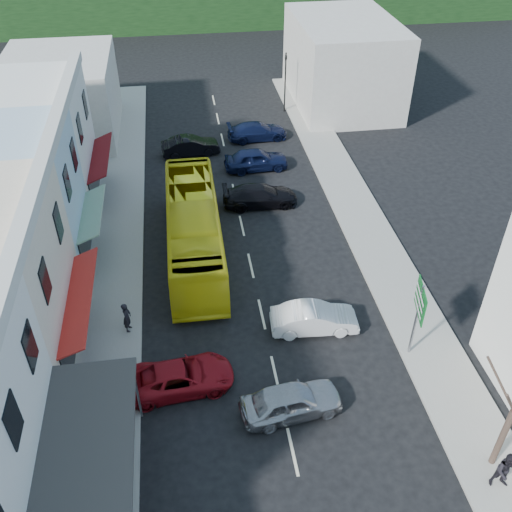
{
  "coord_description": "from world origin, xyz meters",
  "views": [
    {
      "loc": [
        -3.37,
        -16.85,
        19.96
      ],
      "look_at": [
        0.0,
        6.0,
        2.2
      ],
      "focal_mm": 40.0,
      "sensor_mm": 36.0,
      "label": 1
    }
  ],
  "objects_px": {
    "bus": "(194,231)",
    "pedestrian_left": "(127,317)",
    "car_red": "(181,376)",
    "traffic_signal": "(285,83)",
    "direction_sign": "(416,321)",
    "pedestrian_right": "(506,472)",
    "car_silver": "(291,401)",
    "car_white": "(314,319)"
  },
  "relations": [
    {
      "from": "bus",
      "to": "pedestrian_left",
      "type": "distance_m",
      "value": 6.94
    },
    {
      "from": "car_red",
      "to": "traffic_signal",
      "type": "distance_m",
      "value": 30.54
    },
    {
      "from": "bus",
      "to": "pedestrian_left",
      "type": "xyz_separation_m",
      "value": [
        -3.61,
        -5.91,
        -0.55
      ]
    },
    {
      "from": "direction_sign",
      "to": "traffic_signal",
      "type": "relative_size",
      "value": 0.84
    },
    {
      "from": "car_red",
      "to": "traffic_signal",
      "type": "xyz_separation_m",
      "value": [
        10.01,
        28.8,
        1.79
      ]
    },
    {
      "from": "traffic_signal",
      "to": "pedestrian_left",
      "type": "bearing_deg",
      "value": 57.0
    },
    {
      "from": "car_red",
      "to": "pedestrian_left",
      "type": "distance_m",
      "value": 4.5
    },
    {
      "from": "bus",
      "to": "pedestrian_right",
      "type": "height_order",
      "value": "bus"
    },
    {
      "from": "direction_sign",
      "to": "traffic_signal",
      "type": "height_order",
      "value": "traffic_signal"
    },
    {
      "from": "car_silver",
      "to": "traffic_signal",
      "type": "bearing_deg",
      "value": -17.6
    },
    {
      "from": "pedestrian_left",
      "to": "direction_sign",
      "type": "distance_m",
      "value": 13.48
    },
    {
      "from": "car_silver",
      "to": "car_red",
      "type": "xyz_separation_m",
      "value": [
        -4.51,
        2.03,
        0.0
      ]
    },
    {
      "from": "car_silver",
      "to": "direction_sign",
      "type": "relative_size",
      "value": 1.06
    },
    {
      "from": "pedestrian_right",
      "to": "pedestrian_left",
      "type": "bearing_deg",
      "value": 153.07
    },
    {
      "from": "bus",
      "to": "car_red",
      "type": "distance_m",
      "value": 9.82
    },
    {
      "from": "car_white",
      "to": "car_red",
      "type": "height_order",
      "value": "same"
    },
    {
      "from": "pedestrian_left",
      "to": "pedestrian_right",
      "type": "bearing_deg",
      "value": -116.45
    },
    {
      "from": "bus",
      "to": "direction_sign",
      "type": "distance_m",
      "value": 13.22
    },
    {
      "from": "car_white",
      "to": "pedestrian_right",
      "type": "height_order",
      "value": "pedestrian_right"
    },
    {
      "from": "car_red",
      "to": "pedestrian_left",
      "type": "xyz_separation_m",
      "value": [
        -2.39,
        3.8,
        0.3
      ]
    },
    {
      "from": "car_silver",
      "to": "car_white",
      "type": "height_order",
      "value": "same"
    },
    {
      "from": "bus",
      "to": "pedestrian_left",
      "type": "bearing_deg",
      "value": -120.93
    },
    {
      "from": "car_silver",
      "to": "pedestrian_right",
      "type": "height_order",
      "value": "pedestrian_right"
    },
    {
      "from": "car_silver",
      "to": "car_red",
      "type": "relative_size",
      "value": 0.96
    },
    {
      "from": "pedestrian_left",
      "to": "direction_sign",
      "type": "bearing_deg",
      "value": -94.57
    },
    {
      "from": "traffic_signal",
      "to": "car_red",
      "type": "bearing_deg",
      "value": 64.22
    },
    {
      "from": "car_silver",
      "to": "direction_sign",
      "type": "xyz_separation_m",
      "value": [
        6.11,
        2.46,
        1.38
      ]
    },
    {
      "from": "pedestrian_left",
      "to": "pedestrian_right",
      "type": "xyz_separation_m",
      "value": [
        14.0,
        -10.32,
        0.0
      ]
    },
    {
      "from": "bus",
      "to": "car_red",
      "type": "bearing_deg",
      "value": -96.67
    },
    {
      "from": "car_silver",
      "to": "pedestrian_right",
      "type": "bearing_deg",
      "value": -129.78
    },
    {
      "from": "bus",
      "to": "pedestrian_right",
      "type": "xyz_separation_m",
      "value": [
        10.4,
        -16.23,
        -0.55
      ]
    },
    {
      "from": "bus",
      "to": "traffic_signal",
      "type": "bearing_deg",
      "value": 65.73
    },
    {
      "from": "car_white",
      "to": "car_red",
      "type": "relative_size",
      "value": 0.96
    },
    {
      "from": "pedestrian_left",
      "to": "traffic_signal",
      "type": "xyz_separation_m",
      "value": [
        12.4,
        24.99,
        1.49
      ]
    },
    {
      "from": "bus",
      "to": "car_silver",
      "type": "xyz_separation_m",
      "value": [
        3.29,
        -11.74,
        -0.85
      ]
    },
    {
      "from": "car_red",
      "to": "direction_sign",
      "type": "distance_m",
      "value": 10.71
    },
    {
      "from": "traffic_signal",
      "to": "car_white",
      "type": "bearing_deg",
      "value": 75.88
    },
    {
      "from": "pedestrian_right",
      "to": "traffic_signal",
      "type": "height_order",
      "value": "traffic_signal"
    },
    {
      "from": "car_red",
      "to": "pedestrian_right",
      "type": "height_order",
      "value": "pedestrian_right"
    },
    {
      "from": "car_red",
      "to": "pedestrian_right",
      "type": "relative_size",
      "value": 2.71
    },
    {
      "from": "pedestrian_left",
      "to": "traffic_signal",
      "type": "bearing_deg",
      "value": -16.44
    },
    {
      "from": "car_silver",
      "to": "bus",
      "type": "bearing_deg",
      "value": 8.19
    }
  ]
}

